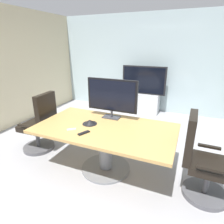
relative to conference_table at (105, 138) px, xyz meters
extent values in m
plane|color=#99999E|center=(0.06, -0.05, -0.54)|extent=(7.39, 7.39, 0.00)
cube|color=#9EB2B7|center=(0.06, 3.15, 0.79)|extent=(5.71, 0.10, 2.66)
cube|color=#B2894C|center=(0.00, 0.00, 0.16)|extent=(2.02, 1.12, 0.04)
cylinder|color=slate|center=(0.00, 0.00, -0.20)|extent=(0.20, 0.20, 0.68)
cylinder|color=slate|center=(0.00, 0.00, -0.53)|extent=(0.76, 0.76, 0.03)
cylinder|color=#4C4C51|center=(-1.42, 0.06, -0.51)|extent=(0.56, 0.56, 0.06)
cylinder|color=#4C4C51|center=(-1.42, 0.06, -0.30)|extent=(0.07, 0.07, 0.36)
cube|color=black|center=(-1.42, 0.06, -0.08)|extent=(0.50, 0.50, 0.10)
cube|color=black|center=(-1.15, 0.07, 0.25)|extent=(0.11, 0.46, 0.60)
cube|color=black|center=(-1.41, 0.32, 0.04)|extent=(0.28, 0.06, 0.03)
cube|color=black|center=(-1.39, -0.20, 0.04)|extent=(0.28, 0.06, 0.03)
cylinder|color=#4C4C51|center=(1.42, 0.00, -0.51)|extent=(0.56, 0.56, 0.06)
cylinder|color=#4C4C51|center=(1.42, 0.00, -0.30)|extent=(0.07, 0.07, 0.36)
cube|color=black|center=(1.42, 0.00, -0.08)|extent=(0.49, 0.49, 0.10)
cube|color=black|center=(1.15, 0.01, 0.25)|extent=(0.10, 0.46, 0.60)
cube|color=black|center=(1.40, -0.26, 0.04)|extent=(0.28, 0.06, 0.03)
cube|color=black|center=(1.41, 0.26, 0.04)|extent=(0.28, 0.06, 0.03)
cube|color=#333338|center=(-0.06, 0.38, 0.19)|extent=(0.28, 0.18, 0.02)
cylinder|color=#333338|center=(-0.06, 0.38, 0.25)|extent=(0.04, 0.04, 0.10)
cube|color=black|center=(-0.06, 0.39, 0.56)|extent=(0.84, 0.04, 0.52)
cube|color=black|center=(-0.06, 0.37, 0.56)|extent=(0.77, 0.01, 0.47)
cube|color=#B7BABC|center=(-0.14, 2.80, -0.27)|extent=(0.90, 0.36, 0.55)
cube|color=black|center=(-0.14, 2.78, 0.39)|extent=(1.20, 0.06, 0.76)
cube|color=black|center=(-0.14, 2.75, 0.39)|extent=(1.12, 0.01, 0.69)
cone|color=black|center=(-0.26, 0.01, 0.22)|extent=(0.19, 0.19, 0.07)
cylinder|color=black|center=(-0.26, 0.01, 0.18)|extent=(0.22, 0.22, 0.01)
cube|color=black|center=(-0.18, -0.31, 0.19)|extent=(0.12, 0.18, 0.02)
cube|color=silver|center=(-0.40, -0.28, 0.19)|extent=(0.11, 0.10, 0.02)
camera|label=1|loc=(1.08, -2.27, 1.33)|focal=30.17mm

